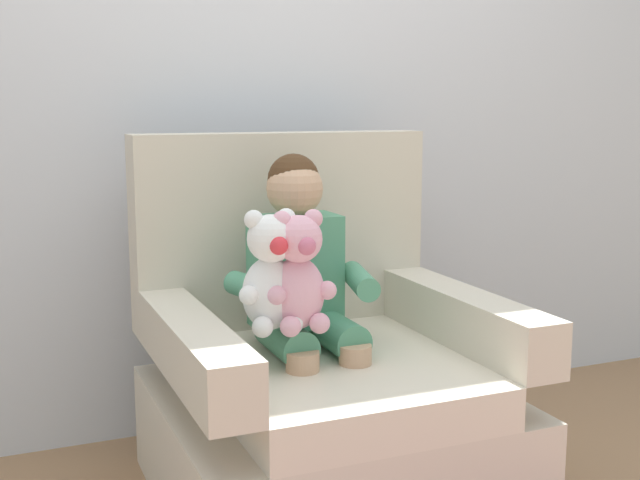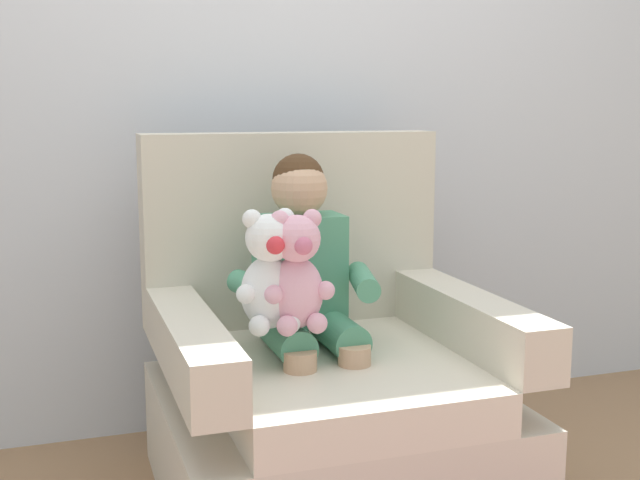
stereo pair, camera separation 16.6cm
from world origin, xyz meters
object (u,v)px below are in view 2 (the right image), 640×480
seated_child (306,279)px  plush_white (269,274)px  plush_pink (297,275)px  armchair (325,387)px

seated_child → plush_white: (-0.15, -0.14, 0.05)m
plush_white → plush_pink: 0.07m
plush_pink → seated_child: bearing=43.4°
armchair → seated_child: size_ratio=1.31×
armchair → plush_pink: bearing=-132.3°
seated_child → plush_white: 0.21m
seated_child → armchair: bearing=-26.9°
armchair → plush_pink: size_ratio=3.22×
armchair → seated_child: (-0.05, 0.02, 0.33)m
plush_white → plush_pink: size_ratio=1.01×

